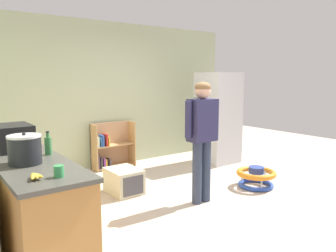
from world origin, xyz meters
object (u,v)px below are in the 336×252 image
object	(u,v)px
standing_person	(202,131)
orange_cup	(19,137)
bookshelf	(110,148)
banana_bunch	(35,176)
green_cup	(59,171)
refrigerator	(218,118)
pet_carrier	(124,181)
kitchen_counter	(27,199)
microwave	(13,137)
green_glass_bottle	(48,145)
crock_pot	(25,150)
baby_walker	(256,177)
yellow_cup	(29,140)

from	to	relation	value
standing_person	orange_cup	world-z (taller)	standing_person
bookshelf	banana_bunch	size ratio (longest dim) A/B	5.45
green_cup	refrigerator	bearing A→B (deg)	28.02
refrigerator	banana_bunch	size ratio (longest dim) A/B	11.42
pet_carrier	orange_cup	world-z (taller)	orange_cup
kitchen_counter	banana_bunch	world-z (taller)	banana_bunch
refrigerator	bookshelf	bearing A→B (deg)	155.62
microwave	green_glass_bottle	bearing A→B (deg)	-63.02
green_glass_bottle	kitchen_counter	bearing A→B (deg)	162.61
crock_pot	bookshelf	bearing A→B (deg)	49.13
crock_pot	green_glass_bottle	world-z (taller)	crock_pot
standing_person	banana_bunch	distance (m)	2.36
crock_pot	green_cup	world-z (taller)	crock_pot
kitchen_counter	banana_bunch	size ratio (longest dim) A/B	14.61
banana_bunch	green_glass_bottle	bearing A→B (deg)	66.19
baby_walker	green_glass_bottle	size ratio (longest dim) A/B	2.46
orange_cup	pet_carrier	bearing A→B (deg)	-10.67
pet_carrier	crock_pot	size ratio (longest dim) A/B	1.85
standing_person	orange_cup	size ratio (longest dim) A/B	17.16
pet_carrier	banana_bunch	size ratio (longest dim) A/B	3.54
banana_bunch	yellow_cup	bearing A→B (deg)	77.67
kitchen_counter	pet_carrier	world-z (taller)	kitchen_counter
standing_person	yellow_cup	distance (m)	2.17
microwave	bookshelf	bearing A→B (deg)	39.66
kitchen_counter	bookshelf	world-z (taller)	kitchen_counter
bookshelf	green_cup	bearing A→B (deg)	-123.20
microwave	refrigerator	bearing A→B (deg)	11.00
refrigerator	yellow_cup	distance (m)	3.74
standing_person	green_glass_bottle	distance (m)	1.96
refrigerator	standing_person	distance (m)	2.25
microwave	banana_bunch	distance (m)	1.25
kitchen_counter	green_cup	size ratio (longest dim) A/B	23.98
orange_cup	bookshelf	bearing A→B (deg)	31.49
green_glass_bottle	green_cup	world-z (taller)	green_glass_bottle
microwave	green_cup	distance (m)	1.29
bookshelf	pet_carrier	bearing A→B (deg)	-108.86
kitchen_counter	orange_cup	size ratio (longest dim) A/B	23.98
banana_bunch	yellow_cup	distance (m)	1.51
bookshelf	green_cup	xyz separation A→B (m)	(-1.92, -2.93, 0.58)
bookshelf	banana_bunch	distance (m)	3.60
standing_person	green_cup	bearing A→B (deg)	-163.66
banana_bunch	orange_cup	bearing A→B (deg)	80.90
bookshelf	yellow_cup	world-z (taller)	yellow_cup
microwave	yellow_cup	size ratio (longest dim) A/B	5.05
baby_walker	green_glass_bottle	xyz separation A→B (m)	(-3.05, 0.25, 0.84)
green_cup	bookshelf	bearing A→B (deg)	56.80
baby_walker	pet_carrier	distance (m)	2.03
bookshelf	baby_walker	world-z (taller)	bookshelf
bookshelf	baby_walker	bearing A→B (deg)	-60.90
green_glass_bottle	yellow_cup	size ratio (longest dim) A/B	2.59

